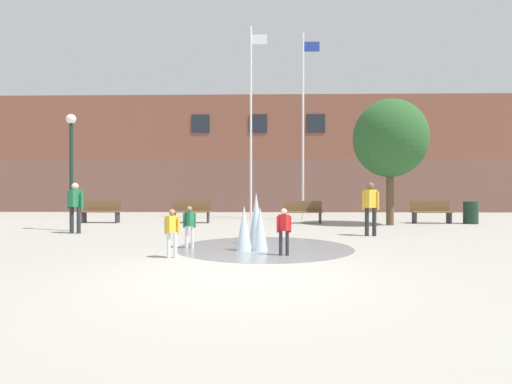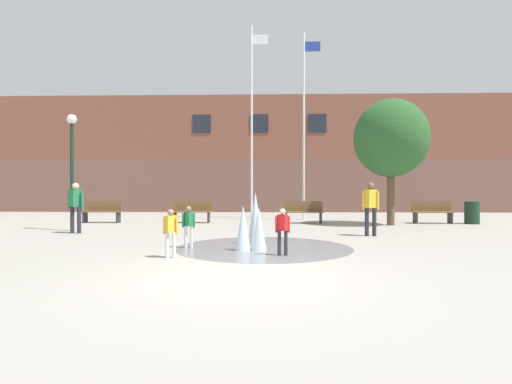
{
  "view_description": "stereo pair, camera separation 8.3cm",
  "coord_description": "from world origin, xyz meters",
  "px_view_note": "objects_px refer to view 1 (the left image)",
  "views": [
    {
      "loc": [
        0.4,
        -6.37,
        1.38
      ],
      "look_at": [
        0.12,
        6.51,
        1.3
      ],
      "focal_mm": 28.0,
      "sensor_mm": 36.0,
      "label": 1
    },
    {
      "loc": [
        0.48,
        -6.37,
        1.38
      ],
      "look_at": [
        0.12,
        6.51,
        1.3
      ],
      "focal_mm": 28.0,
      "sensor_mm": 36.0,
      "label": 2
    }
  ],
  "objects_px": {
    "park_bench_left_of_flagpoles": "(101,211)",
    "park_bench_far_right": "(431,212)",
    "flagpole_right": "(304,121)",
    "trash_can": "(471,213)",
    "street_tree_near_building": "(390,139)",
    "adult_near_bench": "(371,205)",
    "park_bench_near_trashcan": "(303,211)",
    "park_bench_under_right_flagpole": "(191,211)",
    "lamp_post_left_lane": "(71,155)",
    "child_running": "(284,228)",
    "child_in_fountain": "(189,224)",
    "child_with_pink_shirt": "(172,229)",
    "adult_in_red": "(75,204)",
    "flagpole_left": "(251,117)"
  },
  "relations": [
    {
      "from": "child_with_pink_shirt",
      "to": "park_bench_under_right_flagpole",
      "type": "bearing_deg",
      "value": 49.05
    },
    {
      "from": "park_bench_under_right_flagpole",
      "to": "adult_in_red",
      "type": "height_order",
      "value": "adult_in_red"
    },
    {
      "from": "park_bench_left_of_flagpoles",
      "to": "child_running",
      "type": "distance_m",
      "value": 10.82
    },
    {
      "from": "park_bench_left_of_flagpoles",
      "to": "trash_can",
      "type": "relative_size",
      "value": 1.78
    },
    {
      "from": "park_bench_near_trashcan",
      "to": "park_bench_under_right_flagpole",
      "type": "bearing_deg",
      "value": 178.59
    },
    {
      "from": "adult_near_bench",
      "to": "flagpole_right",
      "type": "bearing_deg",
      "value": -112.17
    },
    {
      "from": "child_with_pink_shirt",
      "to": "child_in_fountain",
      "type": "relative_size",
      "value": 1.0
    },
    {
      "from": "adult_near_bench",
      "to": "street_tree_near_building",
      "type": "bearing_deg",
      "value": -149.16
    },
    {
      "from": "park_bench_under_right_flagpole",
      "to": "park_bench_near_trashcan",
      "type": "xyz_separation_m",
      "value": [
        4.59,
        -0.11,
        0.0
      ]
    },
    {
      "from": "child_running",
      "to": "flagpole_right",
      "type": "xyz_separation_m",
      "value": [
        1.39,
        10.03,
        3.95
      ]
    },
    {
      "from": "child_with_pink_shirt",
      "to": "street_tree_near_building",
      "type": "height_order",
      "value": "street_tree_near_building"
    },
    {
      "from": "adult_in_red",
      "to": "child_with_pink_shirt",
      "type": "xyz_separation_m",
      "value": [
        4.09,
        -4.41,
        -0.35
      ]
    },
    {
      "from": "park_bench_left_of_flagpoles",
      "to": "flagpole_right",
      "type": "height_order",
      "value": "flagpole_right"
    },
    {
      "from": "adult_near_bench",
      "to": "flagpole_left",
      "type": "bearing_deg",
      "value": -93.87
    },
    {
      "from": "lamp_post_left_lane",
      "to": "park_bench_left_of_flagpoles",
      "type": "bearing_deg",
      "value": 96.06
    },
    {
      "from": "park_bench_left_of_flagpoles",
      "to": "park_bench_under_right_flagpole",
      "type": "relative_size",
      "value": 1.0
    },
    {
      "from": "flagpole_right",
      "to": "flagpole_left",
      "type": "bearing_deg",
      "value": -180.0
    },
    {
      "from": "park_bench_left_of_flagpoles",
      "to": "child_in_fountain",
      "type": "bearing_deg",
      "value": -54.63
    },
    {
      "from": "child_in_fountain",
      "to": "flagpole_left",
      "type": "xyz_separation_m",
      "value": [
        1.17,
        9.01,
        4.13
      ]
    },
    {
      "from": "park_bench_under_right_flagpole",
      "to": "lamp_post_left_lane",
      "type": "distance_m",
      "value": 5.18
    },
    {
      "from": "park_bench_far_right",
      "to": "adult_near_bench",
      "type": "height_order",
      "value": "adult_near_bench"
    },
    {
      "from": "child_in_fountain",
      "to": "street_tree_near_building",
      "type": "bearing_deg",
      "value": -90.98
    },
    {
      "from": "park_bench_under_right_flagpole",
      "to": "adult_in_red",
      "type": "bearing_deg",
      "value": -125.72
    },
    {
      "from": "flagpole_left",
      "to": "trash_can",
      "type": "distance_m",
      "value": 10.11
    },
    {
      "from": "trash_can",
      "to": "adult_near_bench",
      "type": "bearing_deg",
      "value": -139.93
    },
    {
      "from": "park_bench_far_right",
      "to": "flagpole_right",
      "type": "relative_size",
      "value": 0.19
    },
    {
      "from": "adult_in_red",
      "to": "flagpole_left",
      "type": "relative_size",
      "value": 0.18
    },
    {
      "from": "park_bench_under_right_flagpole",
      "to": "lamp_post_left_lane",
      "type": "bearing_deg",
      "value": -135.77
    },
    {
      "from": "park_bench_left_of_flagpoles",
      "to": "park_bench_far_right",
      "type": "height_order",
      "value": "same"
    },
    {
      "from": "flagpole_right",
      "to": "lamp_post_left_lane",
      "type": "distance_m",
      "value": 9.95
    },
    {
      "from": "park_bench_near_trashcan",
      "to": "flagpole_right",
      "type": "height_order",
      "value": "flagpole_right"
    },
    {
      "from": "trash_can",
      "to": "street_tree_near_building",
      "type": "relative_size",
      "value": 0.18
    },
    {
      "from": "child_running",
      "to": "child_in_fountain",
      "type": "bearing_deg",
      "value": -164.74
    },
    {
      "from": "park_bench_near_trashcan",
      "to": "trash_can",
      "type": "bearing_deg",
      "value": -0.87
    },
    {
      "from": "park_bench_under_right_flagpole",
      "to": "park_bench_far_right",
      "type": "bearing_deg",
      "value": -0.17
    },
    {
      "from": "park_bench_far_right",
      "to": "adult_near_bench",
      "type": "xyz_separation_m",
      "value": [
        -3.65,
        -4.53,
        0.45
      ]
    },
    {
      "from": "park_bench_under_right_flagpole",
      "to": "street_tree_near_building",
      "type": "bearing_deg",
      "value": -6.58
    },
    {
      "from": "trash_can",
      "to": "flagpole_left",
      "type": "bearing_deg",
      "value": 166.65
    },
    {
      "from": "adult_near_bench",
      "to": "flagpole_right",
      "type": "height_order",
      "value": "flagpole_right"
    },
    {
      "from": "park_bench_left_of_flagpoles",
      "to": "lamp_post_left_lane",
      "type": "bearing_deg",
      "value": -83.94
    },
    {
      "from": "child_running",
      "to": "park_bench_under_right_flagpole",
      "type": "bearing_deg",
      "value": 153.27
    },
    {
      "from": "lamp_post_left_lane",
      "to": "trash_can",
      "type": "distance_m",
      "value": 15.22
    },
    {
      "from": "child_in_fountain",
      "to": "trash_can",
      "type": "relative_size",
      "value": 1.1
    },
    {
      "from": "adult_near_bench",
      "to": "adult_in_red",
      "type": "bearing_deg",
      "value": -37.14
    },
    {
      "from": "park_bench_left_of_flagpoles",
      "to": "flagpole_left",
      "type": "bearing_deg",
      "value": 17.46
    },
    {
      "from": "child_with_pink_shirt",
      "to": "child_running",
      "type": "xyz_separation_m",
      "value": [
        2.27,
        0.34,
        0.0
      ]
    },
    {
      "from": "trash_can",
      "to": "flagpole_right",
      "type": "bearing_deg",
      "value": 162.01
    },
    {
      "from": "child_with_pink_shirt",
      "to": "trash_can",
      "type": "bearing_deg",
      "value": -9.75
    },
    {
      "from": "child_with_pink_shirt",
      "to": "street_tree_near_building",
      "type": "relative_size",
      "value": 0.2
    },
    {
      "from": "adult_near_bench",
      "to": "lamp_post_left_lane",
      "type": "bearing_deg",
      "value": -41.4
    }
  ]
}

